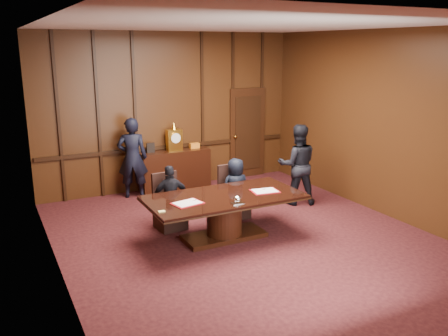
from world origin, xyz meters
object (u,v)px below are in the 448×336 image
object	(u,v)px
signatory_left	(171,198)
witness_right	(297,165)
conference_table	(224,210)
witness_left	(132,158)
signatory_right	(236,188)
sideboard	(175,168)

from	to	relation	value
signatory_left	witness_right	world-z (taller)	witness_right
conference_table	signatory_left	world-z (taller)	signatory_left
witness_left	signatory_right	bearing A→B (deg)	143.13
witness_left	witness_right	size ratio (longest dim) A/B	1.05
witness_right	witness_left	bearing A→B (deg)	-11.19
witness_right	sideboard	bearing A→B (deg)	-25.69
witness_left	witness_right	world-z (taller)	witness_left
signatory_right	witness_right	world-z (taller)	witness_right
sideboard	witness_right	bearing A→B (deg)	-48.60
signatory_left	conference_table	bearing A→B (deg)	137.55
signatory_left	witness_left	bearing A→B (deg)	-80.15
sideboard	witness_right	world-z (taller)	witness_right
sideboard	witness_right	distance (m)	2.83
sideboard	conference_table	size ratio (longest dim) A/B	0.61
witness_left	signatory_left	bearing A→B (deg)	112.11
signatory_left	signatory_right	bearing A→B (deg)	-171.54
witness_left	witness_right	bearing A→B (deg)	166.62
signatory_right	witness_left	world-z (taller)	witness_left
conference_table	witness_left	world-z (taller)	witness_left
sideboard	conference_table	world-z (taller)	sideboard
conference_table	signatory_left	distance (m)	1.03
conference_table	sideboard	bearing A→B (deg)	84.11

